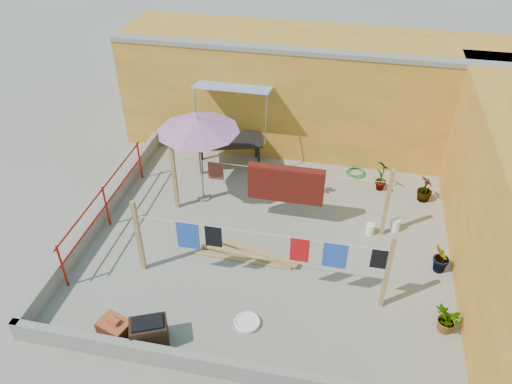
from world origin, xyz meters
TOP-DOWN VIEW (x-y plane):
  - ground at (0.00, 0.00)m, footprint 80.00×80.00m
  - wall_back at (0.50, 4.69)m, footprint 11.00×3.27m
  - parapet_front at (0.00, -3.58)m, footprint 8.30×0.16m
  - parapet_left at (-4.08, 0.00)m, footprint 0.16×7.30m
  - red_railing at (-3.85, -0.20)m, footprint 0.05×4.20m
  - clothesline_rig at (0.17, 0.53)m, footprint 5.09×2.35m
  - patio_umbrella at (-1.96, 1.27)m, footprint 2.59×2.59m
  - outdoor_table at (-1.69, 2.90)m, footprint 1.97×1.37m
  - brick_stack at (-2.31, -3.20)m, footprint 0.67×0.57m
  - lumber_pile at (-0.39, -0.62)m, footprint 2.30×0.67m
  - brazier at (-1.63, -3.20)m, footprint 0.79×0.67m
  - white_basin at (0.01, -2.41)m, footprint 0.51×0.51m
  - water_jug_a at (2.23, 0.74)m, footprint 0.20×0.20m
  - water_jug_b at (2.80, 0.99)m, footprint 0.24×0.24m
  - green_hose at (1.80, 3.20)m, footprint 0.53×0.53m
  - plant_back_a at (0.55, 2.00)m, footprint 0.83×0.81m
  - plant_back_b at (3.52, 2.34)m, footprint 0.48×0.48m
  - plant_right_a at (2.46, 2.58)m, footprint 0.57×0.57m
  - plant_right_b at (3.70, -0.21)m, footprint 0.39×0.46m
  - plant_right_c at (3.70, -1.80)m, footprint 0.53×0.59m

SIDE VIEW (x-z plane):
  - ground at x=0.00m, z-range 0.00..0.00m
  - green_hose at x=1.80m, z-range 0.00..0.08m
  - white_basin at x=0.01m, z-range 0.00..0.09m
  - lumber_pile at x=-0.39m, z-range 0.00..0.14m
  - water_jug_a at x=2.23m, z-range -0.02..0.29m
  - water_jug_b at x=2.80m, z-range -0.02..0.35m
  - brick_stack at x=-2.31m, z-range -0.03..0.46m
  - parapet_front at x=0.00m, z-range 0.00..0.44m
  - parapet_left at x=-4.08m, z-range 0.00..0.44m
  - brazier at x=-1.63m, z-range -0.01..0.59m
  - plant_right_c at x=3.70m, z-range 0.00..0.60m
  - plant_back_b at x=3.52m, z-range 0.00..0.68m
  - plant_back_a at x=0.55m, z-range 0.00..0.70m
  - plant_right_b at x=3.70m, z-range 0.00..0.77m
  - plant_right_a at x=2.46m, z-range 0.00..0.92m
  - red_railing at x=-3.85m, z-range 0.17..1.27m
  - outdoor_table at x=-1.69m, z-range 0.34..1.17m
  - clothesline_rig at x=0.17m, z-range 0.16..1.96m
  - wall_back at x=0.50m, z-range 0.00..3.21m
  - patio_umbrella at x=-1.96m, z-range 0.93..3.28m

